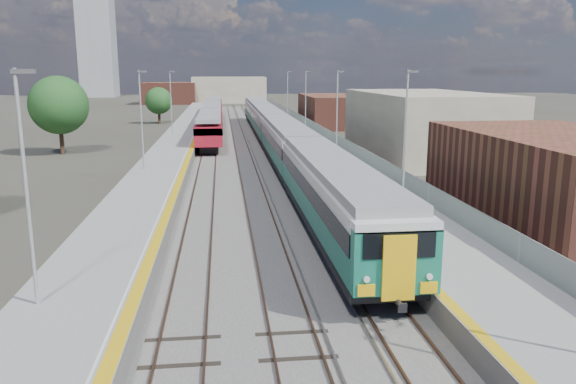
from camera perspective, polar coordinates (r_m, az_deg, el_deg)
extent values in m
plane|color=#47443A|center=(60.62, -2.75, 4.14)|extent=(320.00, 320.00, 0.00)
cube|color=#565451|center=(62.98, -4.96, 4.43)|extent=(10.50, 155.00, 0.06)
cube|color=#4C3323|center=(65.61, -2.38, 4.85)|extent=(0.07, 160.00, 0.14)
cube|color=#4C3323|center=(65.73, -1.12, 4.87)|extent=(0.07, 160.00, 0.14)
cube|color=#4C3323|center=(65.44, -5.44, 4.78)|extent=(0.07, 160.00, 0.14)
cube|color=#4C3323|center=(65.49, -4.18, 4.81)|extent=(0.07, 160.00, 0.14)
cube|color=#4C3323|center=(65.46, -8.52, 4.71)|extent=(0.07, 160.00, 0.14)
cube|color=#4C3323|center=(65.43, -7.25, 4.74)|extent=(0.07, 160.00, 0.14)
cube|color=gray|center=(65.58, -2.66, 4.83)|extent=(0.08, 160.00, 0.10)
cube|color=gray|center=(65.50, -3.89, 4.81)|extent=(0.08, 160.00, 0.10)
cube|color=slate|center=(63.59, 1.83, 4.97)|extent=(4.70, 155.00, 1.00)
cube|color=gray|center=(63.53, 1.83, 5.43)|extent=(4.70, 155.00, 0.03)
cube|color=gold|center=(63.25, -0.06, 5.42)|extent=(0.40, 155.00, 0.01)
cube|color=gray|center=(63.82, 3.80, 5.97)|extent=(0.06, 155.00, 1.20)
cylinder|color=#9EA0A3|center=(33.84, 11.84, 5.70)|extent=(0.12, 0.12, 7.50)
cube|color=#4C4C4F|center=(33.72, 12.53, 11.86)|extent=(0.70, 0.18, 0.14)
cylinder|color=#9EA0A3|center=(53.11, 5.00, 8.15)|extent=(0.12, 0.12, 7.50)
cube|color=#4C4C4F|center=(53.04, 5.35, 12.09)|extent=(0.70, 0.18, 0.14)
cylinder|color=#9EA0A3|center=(72.78, 1.80, 9.25)|extent=(0.12, 0.12, 7.50)
cube|color=#4C4C4F|center=(72.73, 2.02, 12.13)|extent=(0.70, 0.18, 0.14)
cylinder|color=#9EA0A3|center=(92.59, -0.04, 9.87)|extent=(0.12, 0.12, 7.50)
cube|color=#4C4C4F|center=(92.55, 0.11, 12.13)|extent=(0.70, 0.18, 0.14)
cube|color=slate|center=(63.09, -11.17, 4.69)|extent=(4.30, 155.00, 1.00)
cube|color=gray|center=(63.03, -11.19, 5.15)|extent=(4.30, 155.00, 0.03)
cube|color=gold|center=(62.91, -9.46, 5.22)|extent=(0.45, 155.00, 0.01)
cube|color=silver|center=(62.93, -9.78, 5.21)|extent=(0.08, 155.00, 0.01)
cylinder|color=#9EA0A3|center=(19.26, -25.03, 0.08)|extent=(0.12, 0.12, 7.50)
cube|color=#4C4C4F|center=(18.83, -25.30, 11.03)|extent=(0.70, 0.18, 0.14)
cylinder|color=#9EA0A3|center=(44.47, -14.66, 7.04)|extent=(0.12, 0.12, 7.50)
cube|color=#4C4C4F|center=(44.29, -14.59, 11.76)|extent=(0.70, 0.18, 0.14)
cylinder|color=#9EA0A3|center=(70.26, -11.80, 8.90)|extent=(0.12, 0.12, 7.50)
cube|color=#4C4C4F|center=(70.14, -11.72, 11.89)|extent=(0.70, 0.18, 0.14)
cube|color=brown|center=(33.75, 25.87, 0.99)|extent=(9.00, 16.00, 5.20)
cube|color=gray|center=(58.69, 13.46, 6.70)|extent=(11.00, 22.00, 6.40)
cube|color=brown|center=(89.75, 4.36, 8.25)|extent=(8.00, 18.00, 4.80)
cube|color=gray|center=(159.99, -6.02, 10.30)|extent=(20.00, 14.00, 7.00)
cube|color=brown|center=(155.62, -11.98, 9.80)|extent=(14.00, 12.00, 5.60)
cube|color=gray|center=(204.37, -18.86, 14.75)|extent=(11.00, 11.00, 40.00)
cube|color=black|center=(29.23, 4.58, -2.74)|extent=(2.88, 20.61, 0.49)
cube|color=#126048|center=(29.02, 4.61, -1.12)|extent=(2.98, 20.61, 1.20)
cube|color=black|center=(28.82, 4.64, 0.72)|extent=(3.04, 20.61, 0.82)
cube|color=silver|center=(28.70, 4.66, 2.00)|extent=(2.98, 20.61, 0.51)
cube|color=gray|center=(28.63, 4.68, 2.87)|extent=(2.64, 20.61, 0.42)
cube|color=black|center=(49.69, -0.14, 3.47)|extent=(2.88, 20.61, 0.49)
cube|color=#126048|center=(49.57, -0.14, 4.44)|extent=(2.98, 20.61, 1.20)
cube|color=black|center=(49.46, -0.14, 5.53)|extent=(3.04, 20.61, 0.82)
cube|color=silver|center=(49.38, -0.14, 6.28)|extent=(2.98, 20.61, 0.51)
cube|color=gray|center=(49.34, -0.14, 6.80)|extent=(2.64, 20.61, 0.42)
cube|color=black|center=(70.54, -2.11, 6.03)|extent=(2.88, 20.61, 0.49)
cube|color=#126048|center=(70.46, -2.11, 6.71)|extent=(2.98, 20.61, 1.20)
cube|color=black|center=(70.37, -2.12, 7.48)|extent=(3.04, 20.61, 0.82)
cube|color=silver|center=(70.32, -2.12, 8.02)|extent=(2.98, 20.61, 0.51)
cube|color=gray|center=(70.29, -2.13, 8.38)|extent=(2.64, 20.61, 0.42)
cube|color=black|center=(91.51, -3.18, 7.42)|extent=(2.88, 20.61, 0.49)
cube|color=#126048|center=(91.44, -3.19, 7.95)|extent=(2.98, 20.61, 1.20)
cube|color=black|center=(91.38, -3.19, 8.54)|extent=(3.04, 20.61, 0.82)
cube|color=silver|center=(91.34, -3.20, 8.95)|extent=(2.98, 20.61, 0.51)
cube|color=gray|center=(91.32, -3.20, 9.23)|extent=(2.64, 20.61, 0.42)
cube|color=#126048|center=(19.03, 10.87, -6.91)|extent=(2.96, 0.63, 2.22)
cube|color=black|center=(18.54, 11.25, -5.37)|extent=(2.43, 0.06, 0.85)
cube|color=yellow|center=(18.72, 11.21, -7.59)|extent=(1.11, 0.11, 2.22)
cube|color=black|center=(65.88, -7.89, 5.09)|extent=(1.92, 16.29, 0.67)
cube|color=maroon|center=(65.70, -7.93, 6.47)|extent=(2.83, 19.17, 2.02)
cube|color=black|center=(65.66, -7.94, 6.91)|extent=(2.89, 19.17, 0.71)
cube|color=gray|center=(65.57, -7.97, 7.79)|extent=(2.52, 19.17, 0.40)
cube|color=black|center=(85.43, -7.65, 6.69)|extent=(1.92, 16.29, 0.67)
cube|color=maroon|center=(85.30, -7.68, 7.75)|extent=(2.83, 19.17, 2.02)
cube|color=black|center=(85.26, -7.69, 8.09)|extent=(2.89, 19.17, 0.71)
cube|color=gray|center=(85.20, -7.71, 8.77)|extent=(2.52, 19.17, 0.40)
cube|color=black|center=(105.03, -7.50, 7.69)|extent=(1.92, 16.29, 0.67)
cube|color=maroon|center=(104.92, -7.52, 8.56)|extent=(2.83, 19.17, 2.02)
cube|color=black|center=(104.89, -7.53, 8.83)|extent=(2.89, 19.17, 0.71)
cube|color=gray|center=(104.84, -7.54, 9.38)|extent=(2.52, 19.17, 0.40)
cylinder|color=#382619|center=(62.73, -22.00, 4.83)|extent=(0.44, 0.44, 2.81)
sphere|color=#1B461C|center=(62.43, -22.26, 8.17)|extent=(5.93, 5.93, 5.93)
cylinder|color=#382619|center=(95.52, -12.93, 7.40)|extent=(0.44, 0.44, 2.09)
sphere|color=#1B461C|center=(95.35, -13.01, 9.03)|extent=(4.40, 4.40, 4.40)
cylinder|color=#382619|center=(79.02, 10.44, 6.60)|extent=(0.44, 0.44, 2.15)
sphere|color=#1B461C|center=(78.80, 10.51, 8.62)|extent=(4.53, 4.53, 4.53)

